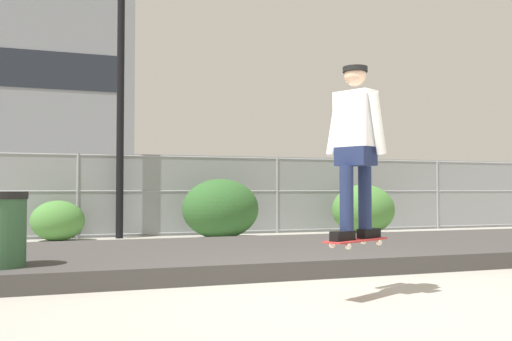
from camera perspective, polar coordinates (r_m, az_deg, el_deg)
name	(u,v)px	position (r m, az deg, el deg)	size (l,w,h in m)	color
ground_plane	(351,301)	(5.48, 9.65, -12.98)	(120.00, 120.00, 0.00)	#9E998E
gravel_berm	(250,254)	(8.25, -0.61, -8.52)	(13.08, 3.65, 0.22)	#3D3A38
skateboard	(356,241)	(5.47, 10.18, -7.05)	(0.80, 0.54, 0.07)	#B22D2D
skater	(356,140)	(5.47, 10.12, 3.05)	(0.69, 0.62, 1.68)	black
chain_fence	(183,195)	(12.99, -7.43, -2.48)	(23.26, 0.06, 1.85)	gray
street_lamp	(121,40)	(12.90, -13.61, 12.82)	(0.44, 0.44, 6.99)	black
parked_car_mid	(194,197)	(16.13, -6.34, -2.72)	(4.52, 2.19, 1.66)	#566B4C
shrub_left	(58,221)	(12.16, -19.57, -4.85)	(1.07, 0.88, 0.83)	#477F38
shrub_center	(221,209)	(12.03, -3.63, -3.91)	(1.66, 1.36, 1.28)	#2D5B28
shrub_right	(363,210)	(13.33, 10.90, -3.93)	(1.52, 1.24, 1.17)	#477F38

